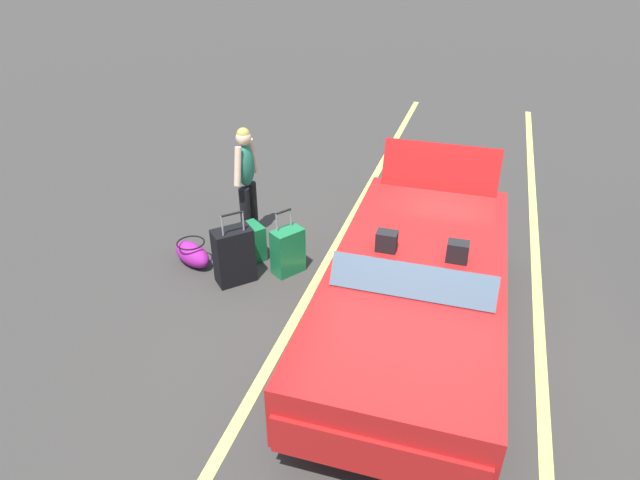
{
  "coord_description": "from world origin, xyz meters",
  "views": [
    {
      "loc": [
        4.71,
        0.44,
        3.99
      ],
      "look_at": [
        -0.49,
        -1.21,
        0.75
      ],
      "focal_mm": 30.32,
      "sensor_mm": 36.0,
      "label": 1
    }
  ],
  "objects_px": {
    "suitcase_large_black": "(234,256)",
    "suitcase_medium_bright": "(288,251)",
    "duffel_bag": "(192,254)",
    "convertible_car": "(412,304)",
    "suitcase_small_carryon": "(254,241)",
    "traveler_person": "(247,178)"
  },
  "relations": [
    {
      "from": "suitcase_medium_bright",
      "to": "traveler_person",
      "type": "xyz_separation_m",
      "value": [
        -0.68,
        -0.84,
        0.62
      ]
    },
    {
      "from": "convertible_car",
      "to": "suitcase_large_black",
      "type": "relative_size",
      "value": 4.12
    },
    {
      "from": "suitcase_medium_bright",
      "to": "duffel_bag",
      "type": "xyz_separation_m",
      "value": [
        0.22,
        -1.28,
        -0.15
      ]
    },
    {
      "from": "suitcase_small_carryon",
      "to": "traveler_person",
      "type": "height_order",
      "value": "traveler_person"
    },
    {
      "from": "convertible_car",
      "to": "suitcase_large_black",
      "type": "bearing_deg",
      "value": -105.56
    },
    {
      "from": "convertible_car",
      "to": "suitcase_medium_bright",
      "type": "relative_size",
      "value": 4.76
    },
    {
      "from": "suitcase_large_black",
      "to": "suitcase_small_carryon",
      "type": "xyz_separation_m",
      "value": [
        -0.58,
        0.01,
        -0.12
      ]
    },
    {
      "from": "convertible_car",
      "to": "suitcase_small_carryon",
      "type": "xyz_separation_m",
      "value": [
        -1.19,
        -2.31,
        -0.34
      ]
    },
    {
      "from": "suitcase_small_carryon",
      "to": "convertible_car",
      "type": "bearing_deg",
      "value": -79.9
    },
    {
      "from": "suitcase_medium_bright",
      "to": "convertible_car",
      "type": "bearing_deg",
      "value": 3.84
    },
    {
      "from": "suitcase_small_carryon",
      "to": "duffel_bag",
      "type": "height_order",
      "value": "suitcase_small_carryon"
    },
    {
      "from": "suitcase_small_carryon",
      "to": "suitcase_large_black",
      "type": "bearing_deg",
      "value": -143.93
    },
    {
      "from": "duffel_bag",
      "to": "suitcase_medium_bright",
      "type": "bearing_deg",
      "value": 99.6
    },
    {
      "from": "duffel_bag",
      "to": "traveler_person",
      "type": "distance_m",
      "value": 1.27
    },
    {
      "from": "duffel_bag",
      "to": "traveler_person",
      "type": "relative_size",
      "value": 0.43
    },
    {
      "from": "suitcase_large_black",
      "to": "traveler_person",
      "type": "height_order",
      "value": "traveler_person"
    },
    {
      "from": "convertible_car",
      "to": "traveler_person",
      "type": "bearing_deg",
      "value": -123.94
    },
    {
      "from": "convertible_car",
      "to": "duffel_bag",
      "type": "relative_size",
      "value": 5.9
    },
    {
      "from": "suitcase_large_black",
      "to": "suitcase_medium_bright",
      "type": "height_order",
      "value": "suitcase_large_black"
    },
    {
      "from": "suitcase_medium_bright",
      "to": "duffel_bag",
      "type": "bearing_deg",
      "value": -136.86
    },
    {
      "from": "suitcase_large_black",
      "to": "suitcase_medium_bright",
      "type": "xyz_separation_m",
      "value": [
        -0.39,
        0.57,
        -0.06
      ]
    },
    {
      "from": "suitcase_large_black",
      "to": "suitcase_small_carryon",
      "type": "distance_m",
      "value": 0.6
    }
  ]
}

